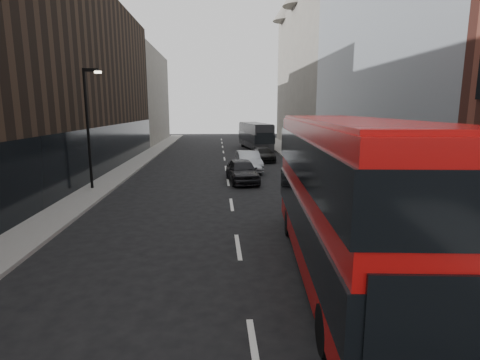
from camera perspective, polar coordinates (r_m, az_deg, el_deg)
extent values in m
cube|color=slate|center=(31.17, 11.81, 1.73)|extent=(3.00, 80.00, 0.15)
cube|color=slate|center=(30.94, -17.10, 1.41)|extent=(2.00, 80.00, 0.15)
cube|color=#8F9498|center=(28.90, 23.04, 20.22)|extent=(5.00, 22.00, 20.00)
cube|color=silver|center=(27.67, 17.44, 4.15)|extent=(0.35, 21.00, 3.80)
cube|color=#67625A|center=(50.36, 10.93, 15.31)|extent=(5.00, 24.00, 18.00)
cone|color=#67625A|center=(59.43, 7.17, 24.96)|extent=(4.00, 4.00, 3.00)
cube|color=black|center=(36.39, -21.36, 13.44)|extent=(5.00, 24.00, 14.00)
cube|color=#67625A|center=(57.73, -14.61, 12.07)|extent=(5.00, 20.00, 13.00)
cylinder|color=black|center=(23.95, -22.16, 7.11)|extent=(0.16, 0.16, 7.00)
cube|color=black|center=(23.90, -21.81, 15.31)|extent=(0.90, 0.15, 0.18)
cube|color=#FFF2CC|center=(23.77, -20.85, 15.11)|extent=(0.35, 0.22, 0.12)
cube|color=#B60C0B|center=(11.02, 15.61, -2.21)|extent=(3.54, 11.42, 4.09)
cube|color=black|center=(11.18, 15.44, -5.53)|extent=(3.66, 11.48, 1.12)
cube|color=black|center=(10.84, 15.90, 3.33)|extent=(3.66, 11.48, 1.12)
cube|color=black|center=(6.19, 28.59, -18.66)|extent=(2.17, 0.27, 1.43)
cube|color=black|center=(16.55, 10.86, 0.45)|extent=(2.17, 0.27, 1.43)
cube|color=#B60C0B|center=(10.76, 16.17, 8.62)|extent=(3.40, 10.96, 0.12)
cylinder|color=black|center=(14.75, 7.58, -6.44)|extent=(0.40, 1.04, 1.02)
cylinder|color=black|center=(15.16, 16.14, -6.31)|extent=(0.40, 1.04, 1.02)
cylinder|color=black|center=(8.23, 13.10, -21.36)|extent=(0.40, 1.04, 1.02)
cylinder|color=black|center=(8.94, 28.32, -19.68)|extent=(0.40, 1.04, 1.02)
cube|color=black|center=(45.98, 2.32, 6.86)|extent=(3.37, 9.89, 2.73)
cube|color=black|center=(45.99, 2.32, 6.64)|extent=(3.50, 9.96, 0.97)
cube|color=black|center=(41.25, 3.83, 6.33)|extent=(1.87, 0.31, 1.23)
cube|color=black|center=(50.74, 1.09, 7.18)|extent=(1.87, 0.31, 1.23)
cube|color=black|center=(45.90, 2.33, 8.59)|extent=(3.24, 9.50, 0.12)
cylinder|color=black|center=(48.91, 0.41, 5.60)|extent=(0.37, 0.91, 0.88)
cylinder|color=black|center=(49.30, 2.59, 5.63)|extent=(0.37, 0.91, 0.88)
cylinder|color=black|center=(42.86, 1.98, 4.86)|extent=(0.37, 0.91, 0.88)
cylinder|color=black|center=(43.31, 4.45, 4.89)|extent=(0.37, 0.91, 0.88)
imported|color=black|center=(25.07, 0.33, 1.43)|extent=(2.30, 4.76, 1.57)
imported|color=#9B9FA4|center=(29.59, 1.30, 2.87)|extent=(1.96, 4.86, 1.57)
imported|color=black|center=(35.47, 3.66, 3.92)|extent=(1.91, 4.43, 1.27)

